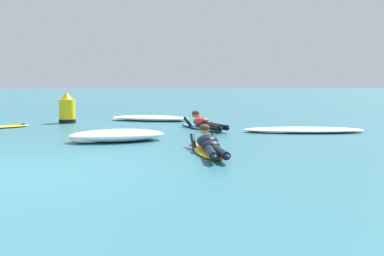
{
  "coord_description": "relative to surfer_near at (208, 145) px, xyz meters",
  "views": [
    {
      "loc": [
        1.67,
        -6.42,
        1.36
      ],
      "look_at": [
        2.92,
        4.27,
        0.2
      ],
      "focal_mm": 41.51,
      "sensor_mm": 36.0,
      "label": 1
    }
  ],
  "objects": [
    {
      "name": "ground_plane",
      "position": [
        -2.94,
        8.24,
        -0.14
      ],
      "size": [
        120.0,
        120.0,
        0.0
      ],
      "primitive_type": "plane",
      "color": "#2D6B7A"
    },
    {
      "name": "channel_marker_buoy",
      "position": [
        -3.59,
        6.35,
        0.25
      ],
      "size": [
        0.53,
        0.53,
        1.0
      ],
      "color": "yellow",
      "rests_on": "ground"
    },
    {
      "name": "whitewater_front",
      "position": [
        2.99,
        2.96,
        -0.08
      ],
      "size": [
        3.23,
        1.31,
        0.14
      ],
      "color": "white",
      "rests_on": "ground"
    },
    {
      "name": "surfer_near",
      "position": [
        0.0,
        0.0,
        0.0
      ],
      "size": [
        0.53,
        2.56,
        0.53
      ],
      "color": "yellow",
      "rests_on": "ground"
    },
    {
      "name": "whitewater_mid_right",
      "position": [
        -1.79,
        1.78,
        -0.01
      ],
      "size": [
        2.24,
        1.27,
        0.27
      ],
      "color": "white",
      "rests_on": "ground"
    },
    {
      "name": "surfer_far",
      "position": [
        0.48,
        4.09,
        -0.01
      ],
      "size": [
        1.21,
        2.55,
        0.55
      ],
      "color": "#2DB2D1",
      "rests_on": "ground"
    },
    {
      "name": "whitewater_mid_left",
      "position": [
        -0.94,
        6.78,
        -0.06
      ],
      "size": [
        2.81,
        1.69,
        0.18
      ],
      "color": "white",
      "rests_on": "ground"
    }
  ]
}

